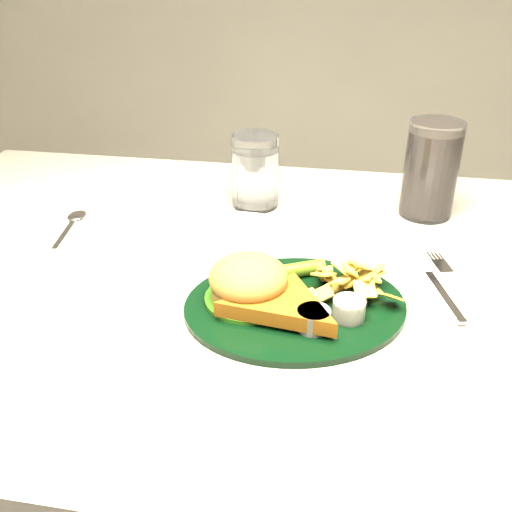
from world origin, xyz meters
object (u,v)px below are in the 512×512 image
(dinner_plate, at_px, (296,288))
(water_glass, at_px, (255,171))
(fork_napkin, at_px, (444,292))
(table, at_px, (248,458))
(cola_glass, at_px, (431,170))

(dinner_plate, bearing_deg, water_glass, 91.21)
(water_glass, relative_size, fork_napkin, 0.81)
(fork_napkin, bearing_deg, dinner_plate, -176.49)
(table, bearing_deg, fork_napkin, -6.99)
(cola_glass, relative_size, fork_napkin, 1.02)
(dinner_plate, xyz_separation_m, water_glass, (-0.10, 0.30, 0.03))
(table, relative_size, fork_napkin, 8.00)
(table, bearing_deg, water_glass, 96.67)
(cola_glass, bearing_deg, water_glass, -177.45)
(water_glass, bearing_deg, table, -83.33)
(water_glass, distance_m, cola_glass, 0.28)
(dinner_plate, height_order, fork_napkin, dinner_plate)
(water_glass, height_order, cola_glass, cola_glass)
(cola_glass, distance_m, fork_napkin, 0.26)
(table, distance_m, dinner_plate, 0.42)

